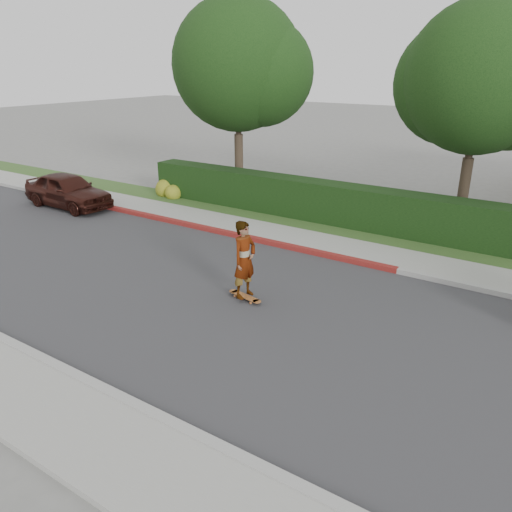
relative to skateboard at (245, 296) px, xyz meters
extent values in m
plane|color=slate|center=(1.61, -0.38, -0.09)|extent=(120.00, 120.00, 0.00)
cube|color=#2D2D30|center=(1.61, -0.38, -0.09)|extent=(60.00, 8.00, 0.01)
cube|color=#9E9E99|center=(1.61, -4.48, -0.02)|extent=(60.00, 0.20, 0.15)
cube|color=gray|center=(1.61, -5.38, -0.03)|extent=(60.00, 1.60, 0.12)
cube|color=#9E9E99|center=(1.61, 3.72, -0.02)|extent=(60.00, 0.20, 0.15)
cube|color=maroon|center=(-3.39, 3.72, -0.01)|extent=(12.00, 0.21, 0.15)
cube|color=gray|center=(1.61, 4.62, -0.03)|extent=(60.00, 1.60, 0.12)
cube|color=#2D4C1E|center=(1.61, 6.22, -0.04)|extent=(60.00, 1.60, 0.10)
cube|color=black|center=(-1.39, 6.82, 0.66)|extent=(15.00, 1.00, 1.50)
sphere|color=#2D4C19|center=(-8.59, 6.42, 0.26)|extent=(0.90, 0.90, 0.90)
sphere|color=#2D4C19|center=(-7.99, 6.22, 0.21)|extent=(0.70, 0.70, 0.70)
cylinder|color=#33261C|center=(-5.89, 8.12, 1.26)|extent=(0.36, 0.36, 2.70)
cylinder|color=#33261C|center=(-5.89, 8.12, 3.28)|extent=(0.24, 0.24, 2.25)
sphere|color=black|center=(-5.89, 8.12, 5.31)|extent=(5.20, 5.20, 5.20)
sphere|color=black|center=(-6.69, 8.52, 5.11)|extent=(4.42, 4.42, 4.42)
sphere|color=black|center=(-4.99, 8.42, 5.01)|extent=(4.16, 4.16, 4.16)
cylinder|color=#33261C|center=(3.11, 8.62, 1.17)|extent=(0.36, 0.36, 2.52)
cylinder|color=#33261C|center=(3.11, 8.62, 3.06)|extent=(0.24, 0.24, 2.10)
sphere|color=black|center=(3.11, 8.62, 4.95)|extent=(4.80, 4.80, 4.80)
sphere|color=black|center=(2.31, 9.02, 4.75)|extent=(4.08, 4.08, 4.08)
sphere|color=black|center=(4.01, 8.92, 4.65)|extent=(3.84, 3.84, 3.84)
cylinder|color=#D17439|center=(-0.29, -0.03, -0.05)|extent=(0.06, 0.04, 0.06)
cylinder|color=#D17439|center=(-0.26, 0.13, -0.05)|extent=(0.06, 0.04, 0.06)
cylinder|color=#D17439|center=(0.26, -0.13, -0.05)|extent=(0.06, 0.04, 0.06)
cylinder|color=#D17439|center=(0.29, 0.03, -0.05)|extent=(0.06, 0.04, 0.06)
cube|color=silver|center=(-0.27, 0.05, -0.01)|extent=(0.08, 0.17, 0.02)
cube|color=silver|center=(0.27, -0.05, -0.01)|extent=(0.08, 0.17, 0.02)
cube|color=brown|center=(0.00, 0.00, 0.01)|extent=(0.85, 0.35, 0.02)
cylinder|color=brown|center=(-0.41, 0.08, 0.01)|extent=(0.24, 0.24, 0.02)
cylinder|color=brown|center=(0.41, -0.08, 0.01)|extent=(0.24, 0.24, 0.02)
imported|color=white|center=(0.00, 0.00, 0.98)|extent=(0.53, 0.75, 1.93)
imported|color=#361711|center=(-10.75, 3.07, 0.60)|extent=(4.10, 1.73, 1.38)
camera|label=1|loc=(6.34, -9.12, 5.40)|focal=35.00mm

